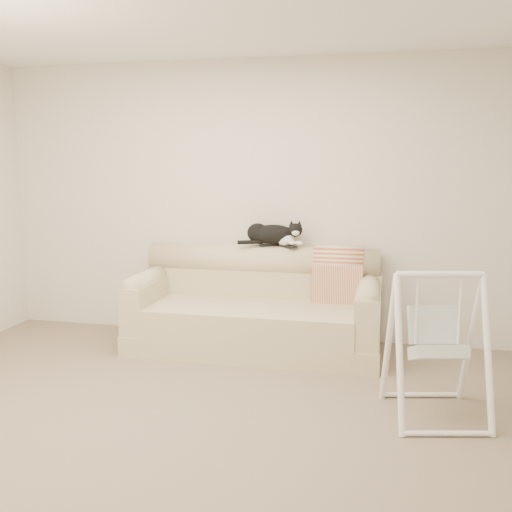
{
  "coord_description": "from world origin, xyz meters",
  "views": [
    {
      "loc": [
        1.15,
        -3.25,
        1.65
      ],
      "look_at": [
        0.16,
        1.27,
        0.9
      ],
      "focal_mm": 40.0,
      "sensor_mm": 36.0,
      "label": 1
    }
  ],
  "objects_px": {
    "sofa": "(256,310)",
    "remote_a": "(269,245)",
    "remote_b": "(289,246)",
    "tuxedo_cat": "(273,234)",
    "baby_swing": "(436,345)"
  },
  "relations": [
    {
      "from": "tuxedo_cat",
      "to": "remote_a",
      "type": "bearing_deg",
      "value": 166.55
    },
    {
      "from": "baby_swing",
      "to": "sofa",
      "type": "bearing_deg",
      "value": 141.81
    },
    {
      "from": "remote_b",
      "to": "baby_swing",
      "type": "bearing_deg",
      "value": -48.53
    },
    {
      "from": "sofa",
      "to": "remote_a",
      "type": "xyz_separation_m",
      "value": [
        0.06,
        0.25,
        0.56
      ]
    },
    {
      "from": "remote_a",
      "to": "remote_b",
      "type": "bearing_deg",
      "value": -13.91
    },
    {
      "from": "sofa",
      "to": "remote_a",
      "type": "distance_m",
      "value": 0.62
    },
    {
      "from": "remote_b",
      "to": "baby_swing",
      "type": "height_order",
      "value": "baby_swing"
    },
    {
      "from": "remote_a",
      "to": "remote_b",
      "type": "relative_size",
      "value": 1.11
    },
    {
      "from": "remote_a",
      "to": "tuxedo_cat",
      "type": "bearing_deg",
      "value": -13.45
    },
    {
      "from": "tuxedo_cat",
      "to": "remote_b",
      "type": "bearing_deg",
      "value": -14.03
    },
    {
      "from": "remote_b",
      "to": "tuxedo_cat",
      "type": "xyz_separation_m",
      "value": [
        -0.16,
        0.04,
        0.1
      ]
    },
    {
      "from": "remote_b",
      "to": "remote_a",
      "type": "bearing_deg",
      "value": 166.09
    },
    {
      "from": "baby_swing",
      "to": "remote_a",
      "type": "bearing_deg",
      "value": 134.82
    },
    {
      "from": "sofa",
      "to": "tuxedo_cat",
      "type": "relative_size",
      "value": 3.64
    },
    {
      "from": "sofa",
      "to": "baby_swing",
      "type": "xyz_separation_m",
      "value": [
        1.45,
        -1.14,
        0.14
      ]
    }
  ]
}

